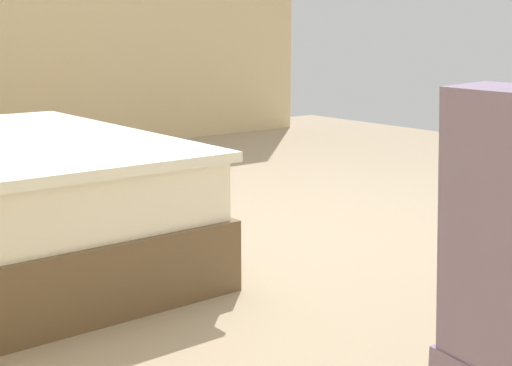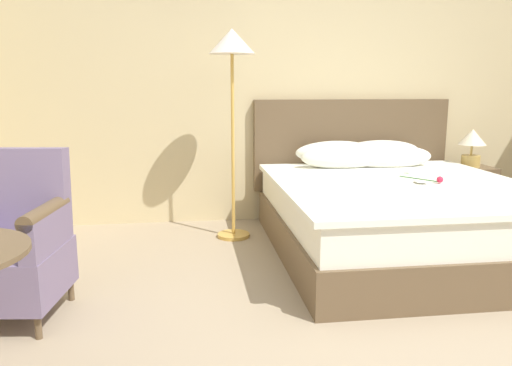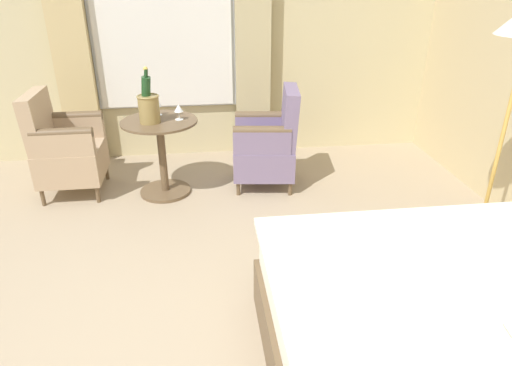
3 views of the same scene
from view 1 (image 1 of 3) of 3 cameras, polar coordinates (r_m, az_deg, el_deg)
ground_plane at (r=3.75m, az=0.81°, el=-4.10°), size 7.86×7.86×0.00m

